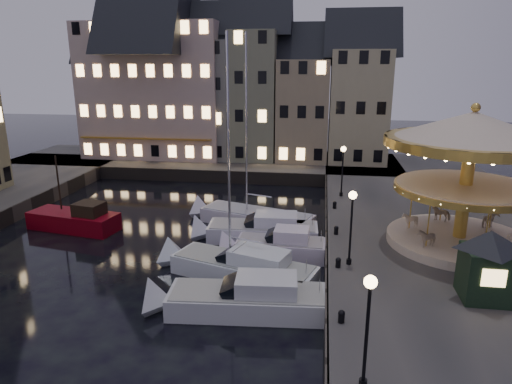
% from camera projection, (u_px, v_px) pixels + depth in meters
% --- Properties ---
extents(ground, '(160.00, 160.00, 0.00)m').
position_uv_depth(ground, '(217.00, 285.00, 25.49)').
color(ground, black).
rests_on(ground, ground).
extents(quay_east, '(16.00, 56.00, 1.30)m').
position_uv_depth(quay_east, '(453.00, 247.00, 29.05)').
color(quay_east, '#474442').
rests_on(quay_east, ground).
extents(quay_north, '(44.00, 12.00, 1.30)m').
position_uv_depth(quay_north, '(205.00, 164.00, 53.09)').
color(quay_north, '#474442').
rests_on(quay_north, ground).
extents(quaywall_e, '(0.15, 44.00, 1.30)m').
position_uv_depth(quaywall_e, '(326.00, 240.00, 30.18)').
color(quaywall_e, '#47423A').
rests_on(quaywall_e, ground).
extents(quaywall_n, '(48.00, 0.15, 1.30)m').
position_uv_depth(quaywall_n, '(209.00, 177.00, 47.10)').
color(quaywall_n, '#47423A').
rests_on(quaywall_n, ground).
extents(streetlamp_a, '(0.44, 0.44, 4.17)m').
position_uv_depth(streetlamp_a, '(368.00, 316.00, 14.82)').
color(streetlamp_a, black).
rests_on(streetlamp_a, quay_east).
extents(streetlamp_b, '(0.44, 0.44, 4.17)m').
position_uv_depth(streetlamp_b, '(352.00, 217.00, 24.33)').
color(streetlamp_b, black).
rests_on(streetlamp_b, quay_east).
extents(streetlamp_c, '(0.44, 0.44, 4.17)m').
position_uv_depth(streetlamp_c, '(343.00, 164.00, 37.18)').
color(streetlamp_c, black).
rests_on(streetlamp_c, quay_east).
extents(bollard_a, '(0.30, 0.30, 0.57)m').
position_uv_depth(bollard_a, '(341.00, 316.00, 19.37)').
color(bollard_a, black).
rests_on(bollard_a, quay_east).
extents(bollard_b, '(0.30, 0.30, 0.57)m').
position_uv_depth(bollard_b, '(338.00, 262.00, 24.60)').
color(bollard_b, black).
rests_on(bollard_b, quay_east).
extents(bollard_c, '(0.30, 0.30, 0.57)m').
position_uv_depth(bollard_c, '(336.00, 230.00, 29.36)').
color(bollard_c, black).
rests_on(bollard_c, quay_east).
extents(bollard_d, '(0.30, 0.30, 0.57)m').
position_uv_depth(bollard_d, '(335.00, 205.00, 34.60)').
color(bollard_d, black).
rests_on(bollard_d, quay_east).
extents(townhouse_na, '(5.50, 8.00, 12.80)m').
position_uv_depth(townhouse_na, '(114.00, 99.00, 54.67)').
color(townhouse_na, tan).
rests_on(townhouse_na, quay_north).
extents(townhouse_nb, '(6.16, 8.00, 13.80)m').
position_uv_depth(townhouse_nb, '(157.00, 95.00, 53.76)').
color(townhouse_nb, slate).
rests_on(townhouse_nb, quay_north).
extents(townhouse_nc, '(6.82, 8.00, 14.80)m').
position_uv_depth(townhouse_nc, '(207.00, 91.00, 52.78)').
color(townhouse_nc, gray).
rests_on(townhouse_nc, quay_north).
extents(townhouse_nd, '(5.50, 8.00, 15.80)m').
position_uv_depth(townhouse_nd, '(256.00, 87.00, 51.83)').
color(townhouse_nd, gray).
rests_on(townhouse_nd, quay_north).
extents(townhouse_ne, '(6.16, 8.00, 12.80)m').
position_uv_depth(townhouse_ne, '(304.00, 101.00, 51.47)').
color(townhouse_ne, tan).
rests_on(townhouse_ne, quay_north).
extents(townhouse_nf, '(6.82, 8.00, 13.80)m').
position_uv_depth(townhouse_nf, '(359.00, 97.00, 50.48)').
color(townhouse_nf, tan).
rests_on(townhouse_nf, quay_north).
extents(hotel_corner, '(17.60, 9.00, 16.80)m').
position_uv_depth(hotel_corner, '(157.00, 82.00, 53.35)').
color(hotel_corner, beige).
rests_on(hotel_corner, quay_north).
extents(motorboat_b, '(8.93, 3.27, 2.15)m').
position_uv_depth(motorboat_b, '(239.00, 300.00, 22.57)').
color(motorboat_b, silver).
rests_on(motorboat_b, ground).
extents(motorboat_c, '(9.40, 5.13, 12.60)m').
position_uv_depth(motorboat_c, '(237.00, 267.00, 26.17)').
color(motorboat_c, silver).
rests_on(motorboat_c, ground).
extents(motorboat_d, '(6.68, 2.32, 2.15)m').
position_uv_depth(motorboat_d, '(274.00, 247.00, 29.11)').
color(motorboat_d, silver).
rests_on(motorboat_d, ground).
extents(motorboat_e, '(8.68, 2.93, 2.15)m').
position_uv_depth(motorboat_e, '(257.00, 231.00, 31.84)').
color(motorboat_e, silver).
rests_on(motorboat_e, ground).
extents(motorboat_f, '(9.61, 5.31, 12.91)m').
position_uv_depth(motorboat_f, '(250.00, 218.00, 34.95)').
color(motorboat_f, silver).
rests_on(motorboat_f, ground).
extents(red_fishing_boat, '(7.04, 3.48, 5.72)m').
position_uv_depth(red_fishing_boat, '(76.00, 221.00, 33.80)').
color(red_fishing_boat, '#67010E').
rests_on(red_fishing_boat, ground).
extents(carousel, '(9.73, 9.73, 8.51)m').
position_uv_depth(carousel, '(470.00, 154.00, 26.26)').
color(carousel, beige).
rests_on(carousel, quay_east).
extents(ticket_kiosk, '(3.29, 3.29, 3.85)m').
position_uv_depth(ticket_kiosk, '(488.00, 253.00, 20.82)').
color(ticket_kiosk, black).
rests_on(ticket_kiosk, quay_east).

